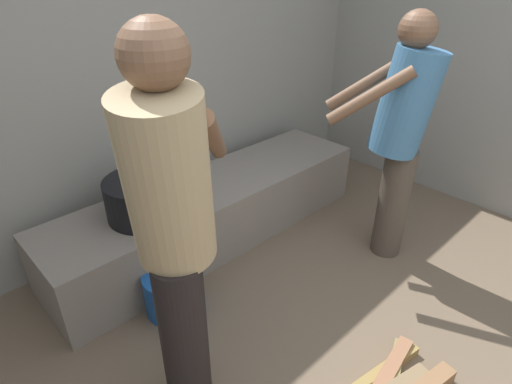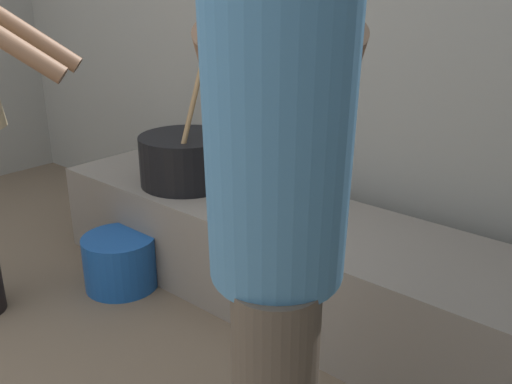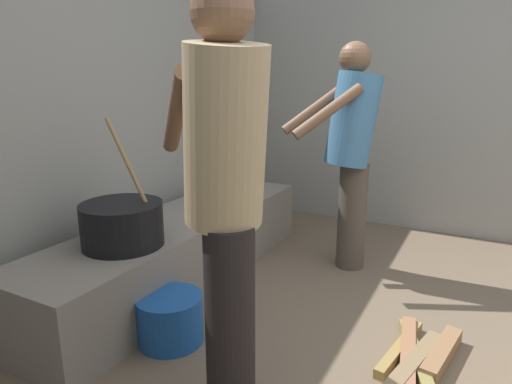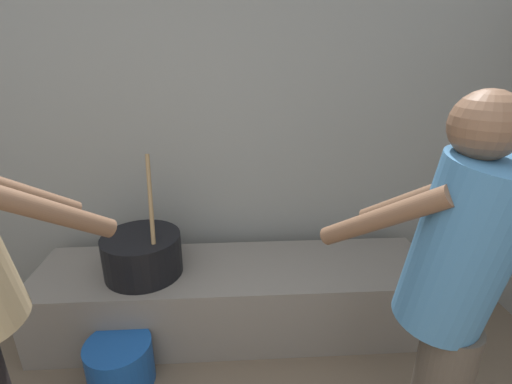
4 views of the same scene
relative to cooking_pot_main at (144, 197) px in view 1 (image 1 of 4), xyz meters
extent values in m
cube|color=gray|center=(0.14, 0.55, 0.50)|extent=(4.90, 0.20, 2.12)
cube|color=slate|center=(0.54, 0.03, -0.34)|extent=(2.39, 0.60, 0.44)
cylinder|color=black|center=(0.00, 0.00, 0.00)|extent=(0.45, 0.45, 0.24)
cylinder|color=#937047|center=(0.08, 0.00, 0.32)|extent=(0.06, 0.25, 0.51)
cylinder|color=#4C4238|center=(1.30, -0.92, -0.18)|extent=(0.20, 0.20, 0.76)
cylinder|color=teal|center=(1.28, -0.90, 0.50)|extent=(0.47, 0.49, 0.65)
sphere|color=brown|center=(1.28, -0.89, 0.90)|extent=(0.21, 0.21, 0.21)
cylinder|color=brown|center=(1.24, -0.63, 0.57)|extent=(0.34, 0.41, 0.35)
cylinder|color=brown|center=(1.03, -0.80, 0.57)|extent=(0.34, 0.41, 0.35)
cylinder|color=black|center=(-0.37, -0.91, -0.16)|extent=(0.20, 0.20, 0.81)
cylinder|color=tan|center=(-0.35, -0.89, 0.57)|extent=(0.48, 0.49, 0.69)
sphere|color=brown|center=(-0.34, -0.88, 1.00)|extent=(0.22, 0.22, 0.22)
cylinder|color=brown|center=(-0.08, -0.81, 0.64)|extent=(0.39, 0.40, 0.37)
cylinder|color=brown|center=(-0.27, -0.62, 0.64)|extent=(0.39, 0.40, 0.37)
cylinder|color=#194C99|center=(-0.08, -0.37, -0.44)|extent=(0.34, 0.34, 0.25)
cube|color=olive|center=(0.37, -1.46, -0.54)|extent=(0.54, 0.14, 0.05)
camera|label=1|loc=(-1.01, -2.02, 1.26)|focal=29.55mm
camera|label=2|loc=(1.96, -1.75, 0.81)|focal=39.51mm
camera|label=3|loc=(-1.72, -1.75, 0.79)|focal=31.45mm
camera|label=4|loc=(0.54, -1.93, 1.11)|focal=26.21mm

